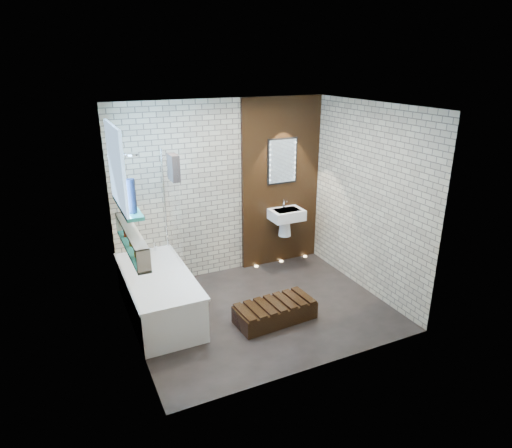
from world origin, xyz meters
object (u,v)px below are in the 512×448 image
bath_screen (172,207)px  washbasin (286,218)px  led_mirror (282,161)px  walnut_step (275,312)px  bathtub (159,294)px

bath_screen → washbasin: 1.89m
led_mirror → walnut_step: 2.35m
washbasin → walnut_step: bearing=-123.2°
bathtub → washbasin: washbasin is taller
bathtub → washbasin: (2.17, 0.62, 0.50)m
bath_screen → washbasin: size_ratio=2.41×
bath_screen → led_mirror: 1.89m
bath_screen → washbasin: bearing=5.8°
washbasin → bath_screen: bearing=-174.2°
washbasin → walnut_step: 1.78m
bathtub → led_mirror: bearing=19.8°
washbasin → bathtub: bearing=-164.0°
walnut_step → washbasin: bearing=56.8°
bathtub → bath_screen: size_ratio=1.24×
bathtub → led_mirror: (2.17, 0.78, 1.36)m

